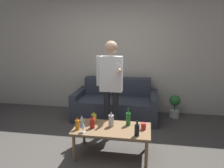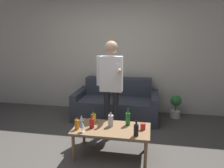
{
  "view_description": "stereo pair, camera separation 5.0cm",
  "coord_description": "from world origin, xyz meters",
  "px_view_note": "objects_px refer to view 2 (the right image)",
  "views": [
    {
      "loc": [
        0.8,
        -2.63,
        1.73
      ],
      "look_at": [
        0.24,
        0.72,
        0.95
      ],
      "focal_mm": 35.0,
      "sensor_mm": 36.0,
      "label": 1
    },
    {
      "loc": [
        0.85,
        -2.62,
        1.73
      ],
      "look_at": [
        0.24,
        0.72,
        0.95
      ],
      "focal_mm": 35.0,
      "sensor_mm": 36.0,
      "label": 2
    }
  ],
  "objects_px": {
    "bottle_orange": "(111,120)",
    "person_standing_front": "(111,80)",
    "couch": "(116,104)",
    "coffee_table": "(112,131)"
  },
  "relations": [
    {
      "from": "coffee_table",
      "to": "bottle_orange",
      "type": "distance_m",
      "value": 0.15
    },
    {
      "from": "coffee_table",
      "to": "bottle_orange",
      "type": "xyz_separation_m",
      "value": [
        -0.02,
        0.06,
        0.13
      ]
    },
    {
      "from": "couch",
      "to": "bottle_orange",
      "type": "bearing_deg",
      "value": -84.14
    },
    {
      "from": "bottle_orange",
      "to": "couch",
      "type": "bearing_deg",
      "value": 95.86
    },
    {
      "from": "bottle_orange",
      "to": "person_standing_front",
      "type": "xyz_separation_m",
      "value": [
        -0.11,
        0.61,
        0.46
      ]
    },
    {
      "from": "bottle_orange",
      "to": "person_standing_front",
      "type": "distance_m",
      "value": 0.77
    },
    {
      "from": "couch",
      "to": "coffee_table",
      "type": "height_order",
      "value": "couch"
    },
    {
      "from": "coffee_table",
      "to": "bottle_orange",
      "type": "bearing_deg",
      "value": 111.84
    },
    {
      "from": "bottle_orange",
      "to": "person_standing_front",
      "type": "height_order",
      "value": "person_standing_front"
    },
    {
      "from": "bottle_orange",
      "to": "person_standing_front",
      "type": "bearing_deg",
      "value": 100.23
    }
  ]
}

